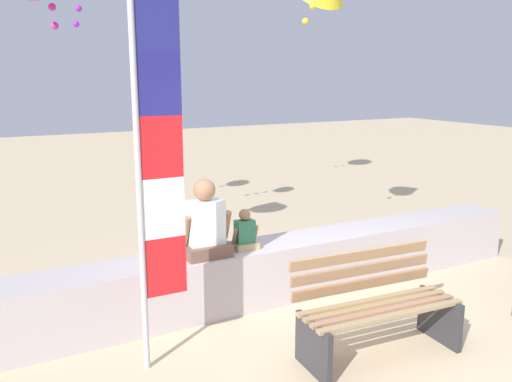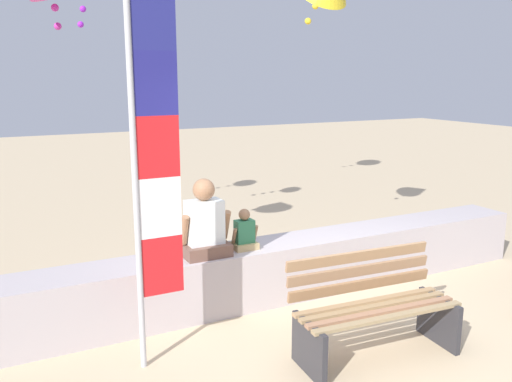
% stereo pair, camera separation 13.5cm
% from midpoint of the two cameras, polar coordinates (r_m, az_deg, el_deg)
% --- Properties ---
extents(ground_plane, '(40.00, 40.00, 0.00)m').
position_cam_midpoint_polar(ground_plane, '(5.30, 10.83, -15.33)').
color(ground_plane, '#CCB38C').
extents(seawall_ledge, '(6.44, 0.57, 0.63)m').
position_cam_midpoint_polar(seawall_ledge, '(6.08, 3.89, -8.13)').
color(seawall_ledge, '#B9AEB0').
rests_on(seawall_ledge, ground).
extents(park_bench, '(1.51, 0.71, 0.88)m').
position_cam_midpoint_polar(park_bench, '(4.95, 13.11, -12.23)').
color(park_bench, '#9A825B').
rests_on(park_bench, ground).
extents(person_adult, '(0.52, 0.38, 0.79)m').
position_cam_midpoint_polar(person_adult, '(5.43, -4.78, -3.71)').
color(person_adult, brown).
rests_on(person_adult, seawall_ledge).
extents(person_child, '(0.28, 0.21, 0.43)m').
position_cam_midpoint_polar(person_child, '(5.65, -0.55, -4.53)').
color(person_child, tan).
rests_on(person_child, seawall_ledge).
extents(flag_banner, '(0.40, 0.05, 3.11)m').
position_cam_midpoint_polar(flag_banner, '(4.33, -10.31, 3.09)').
color(flag_banner, '#B7B7BC').
rests_on(flag_banner, ground).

